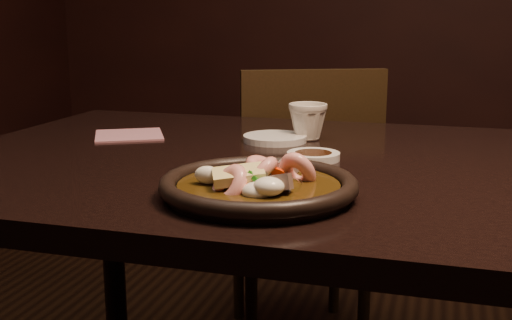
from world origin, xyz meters
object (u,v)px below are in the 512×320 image
(table, at_px, (363,205))
(chair, at_px, (303,202))
(plate, at_px, (259,187))
(tea_cup, at_px, (308,120))

(table, bearing_deg, chair, 110.90)
(plate, height_order, tea_cup, tea_cup)
(plate, bearing_deg, chair, 97.96)
(table, height_order, tea_cup, tea_cup)
(tea_cup, bearing_deg, plate, -87.22)
(table, distance_m, chair, 0.73)
(chair, distance_m, tea_cup, 0.57)
(chair, bearing_deg, plate, 73.72)
(plate, bearing_deg, tea_cup, 92.78)
(tea_cup, bearing_deg, table, -53.34)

